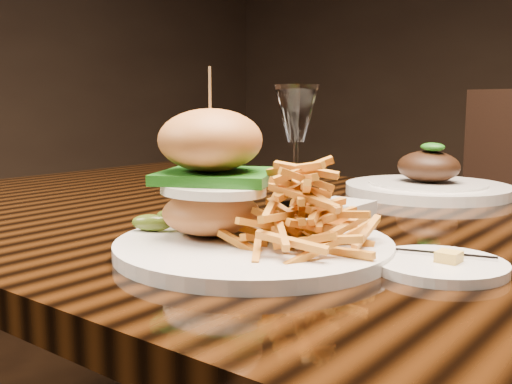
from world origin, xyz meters
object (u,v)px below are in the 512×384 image
Objects in this scene: dining_table at (334,274)px; far_dish at (428,184)px; burger_plate at (252,203)px; chair_far at (510,248)px; wine_glass at (296,118)px.

dining_table is 5.48× the size of far_dish.
burger_plate is 1.13m from chair_far.
far_dish is at bearing -71.58° from chair_far.
chair_far is at bearing 89.71° from dining_table.
far_dish is 0.62m from chair_far.
far_dish is at bearing 78.48° from burger_plate.
wine_glass reaches higher than far_dish.
far_dish is at bearing 89.13° from dining_table.
far_dish is (0.00, 0.32, 0.09)m from dining_table.
dining_table is at bearing 82.33° from burger_plate.
wine_glass is (-0.13, 0.27, 0.08)m from burger_plate.
burger_plate reaches higher than wine_glass.
burger_plate is 0.31m from wine_glass.
wine_glass is at bearing -79.40° from chair_far.
chair_far is at bearing 82.21° from wine_glass.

